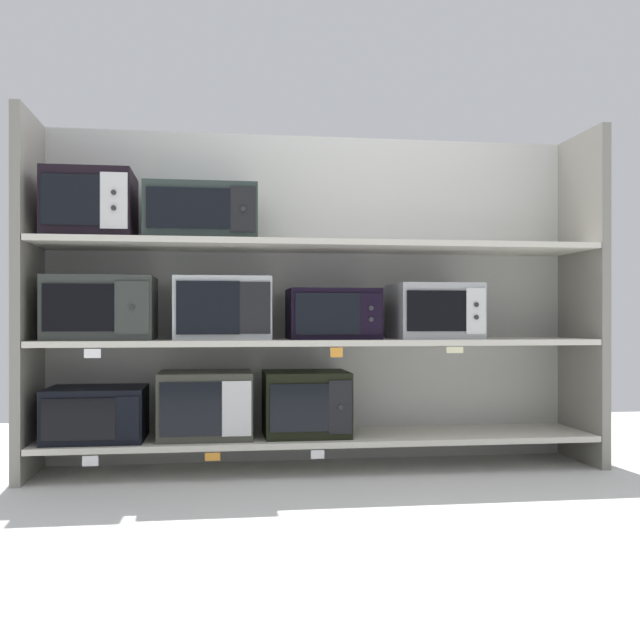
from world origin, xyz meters
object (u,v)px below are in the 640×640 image
microwave_3 (101,308)px  microwave_8 (201,214)px  microwave_7 (91,206)px  microwave_0 (97,414)px  microwave_1 (205,405)px  microwave_2 (306,403)px  microwave_5 (333,314)px  microwave_4 (222,308)px  microwave_6 (434,311)px

microwave_3 → microwave_8: bearing=-0.0°
microwave_7 → microwave_0: bearing=-0.3°
microwave_1 → microwave_7: microwave_7 is taller
microwave_2 → microwave_3: microwave_3 is taller
microwave_0 → microwave_5: 1.30m
microwave_1 → microwave_4: (0.09, -0.00, 0.49)m
microwave_2 → microwave_5: size_ratio=0.93×
microwave_1 → microwave_7: 1.15m
microwave_3 → microwave_4: microwave_4 is taller
microwave_6 → microwave_8: bearing=180.0°
microwave_6 → microwave_2: bearing=180.0°
microwave_1 → microwave_7: size_ratio=1.08×
microwave_7 → microwave_8: bearing=0.0°
microwave_1 → microwave_2: 0.52m
microwave_5 → microwave_6: 0.55m
microwave_4 → microwave_5: bearing=-0.0°
microwave_3 → microwave_8: size_ratio=0.95×
microwave_2 → microwave_3: size_ratio=0.83×
microwave_3 → microwave_6: size_ratio=1.20×
microwave_4 → microwave_6: (1.12, 0.00, -0.01)m
microwave_2 → microwave_5: microwave_5 is taller
microwave_8 → microwave_2: bearing=0.0°
microwave_4 → microwave_7: size_ratio=1.13×
microwave_3 → microwave_1: bearing=-0.0°
microwave_7 → microwave_2: bearing=0.0°
microwave_1 → microwave_7: (-0.57, 0.00, 1.00)m
microwave_4 → microwave_2: bearing=0.0°
microwave_5 → microwave_7: size_ratio=1.08×
microwave_5 → microwave_4: bearing=180.0°
microwave_0 → microwave_4: bearing=-0.0°
microwave_1 → microwave_6: bearing=0.0°
microwave_2 → microwave_7: 1.48m
microwave_3 → microwave_7: (-0.05, -0.00, 0.51)m
microwave_4 → microwave_6: size_ratio=1.11×
microwave_2 → microwave_1: bearing=-180.0°
microwave_1 → microwave_4: 0.50m
microwave_0 → microwave_1: 0.54m
microwave_5 → microwave_8: size_ratio=0.84×
microwave_1 → microwave_2: microwave_1 is taller
microwave_5 → microwave_8: microwave_8 is taller
microwave_1 → microwave_2: (0.52, 0.00, -0.00)m
microwave_7 → microwave_8: (0.55, 0.00, -0.03)m
microwave_1 → microwave_2: bearing=0.0°
microwave_0 → microwave_2: bearing=0.0°
microwave_3 → microwave_6: bearing=-0.0°
microwave_3 → microwave_7: size_ratio=1.21×
microwave_2 → microwave_3: 1.15m
microwave_8 → microwave_4: bearing=-0.2°
microwave_5 → microwave_7: bearing=180.0°
microwave_1 → microwave_8: size_ratio=0.84×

